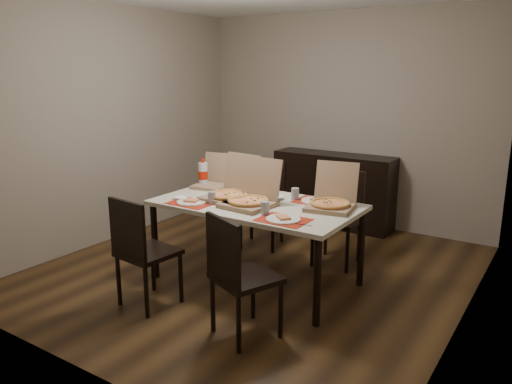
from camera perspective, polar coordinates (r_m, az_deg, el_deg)
ground at (r=4.94m, az=-0.16°, el=-9.03°), size 3.80×4.00×0.02m
room_walls at (r=4.92m, az=2.67°, el=11.78°), size 3.84×4.02×2.62m
sideboard at (r=6.29m, az=8.81°, el=0.28°), size 1.50×0.40×0.90m
dining_table at (r=4.48m, az=-0.00°, el=-2.07°), size 1.80×1.00×0.75m
chair_near_left at (r=4.15m, az=-13.03°, el=-6.26°), size 0.46×0.46×0.93m
chair_near_right at (r=3.59m, az=-2.13°, el=-9.14°), size 0.55×0.55×0.93m
chair_far_left at (r=5.50m, az=0.88°, el=-0.87°), size 0.51×0.51×0.93m
chair_far_right at (r=5.06m, az=9.53°, el=-2.38°), size 0.45×0.45×0.93m
setting_near_left at (r=4.48m, az=-6.98°, el=-1.00°), size 0.44×0.30×0.11m
setting_near_right at (r=3.99m, az=2.60°, el=-2.79°), size 0.51×0.30×0.11m
setting_far_left at (r=4.93m, az=-2.36°, el=0.48°), size 0.45×0.30×0.11m
setting_far_right at (r=4.53m, az=6.39°, el=-0.82°), size 0.50×0.30×0.11m
napkin_loose at (r=4.35m, az=0.30°, el=-1.50°), size 0.14×0.14×0.02m
pizza_box_center at (r=4.34m, az=-0.63°, el=-0.84°), size 0.43×0.47×0.40m
pizza_box_right at (r=4.32m, az=8.60°, el=-1.12°), size 0.44×0.48×0.38m
pizza_box_left at (r=5.07m, az=-4.92°, el=1.25°), size 0.38×0.41×0.33m
pizza_box_extra at (r=4.56m, az=-2.96°, el=-0.14°), size 0.44×0.48×0.40m
faina_plate at (r=4.66m, az=-2.10°, el=-0.42°), size 0.22×0.22×0.03m
dip_bowl at (r=4.58m, az=2.40°, el=-0.65°), size 0.13×0.13×0.03m
soda_bottle at (r=5.09m, az=-6.06°, el=2.01°), size 0.10×0.10×0.29m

